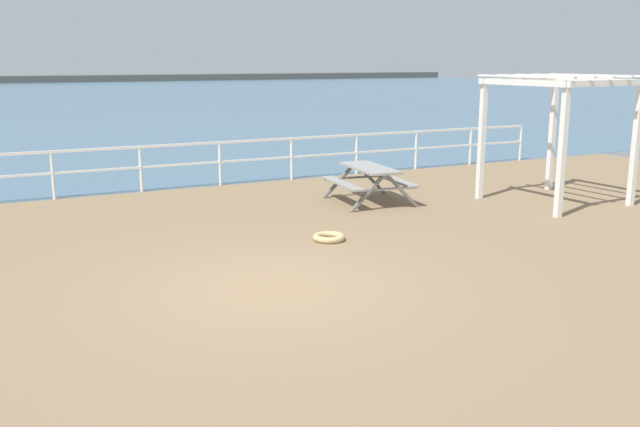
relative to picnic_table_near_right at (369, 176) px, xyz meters
The scene contains 6 objects.
ground_plane 6.00m from the picnic_table_near_right, 133.46° to the right, with size 30.00×24.00×0.20m, color #846B4C.
sea_band 48.60m from the picnic_table_near_right, 94.84° to the left, with size 142.00×90.00×0.01m, color #476B84.
seaward_railing 5.34m from the picnic_table_near_right, 140.17° to the left, with size 23.07×0.07×1.08m.
picnic_table_near_right is the anchor object (origin of this frame).
lattice_pergola 4.22m from the picnic_table_near_right, 26.22° to the right, with size 2.57×2.69×2.70m.
rope_coil 3.42m from the picnic_table_near_right, 132.55° to the right, with size 0.55×0.55×0.11m, color tan.
Camera 1 is at (-3.50, -8.30, 3.01)m, focal length 39.04 mm.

